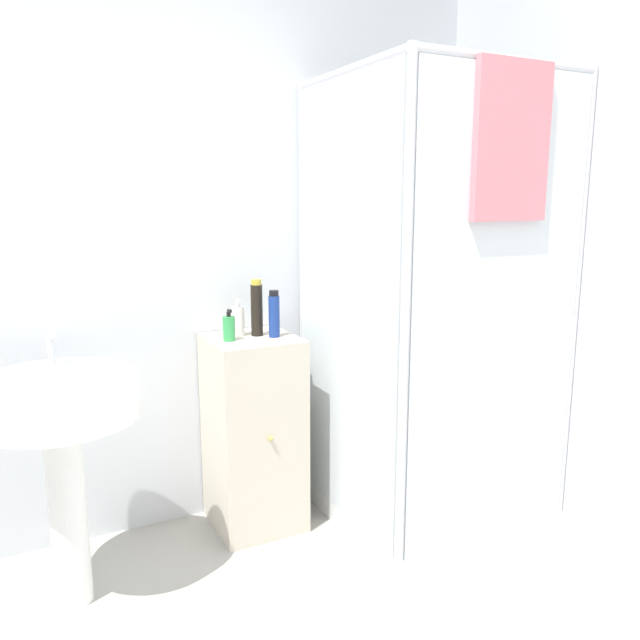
{
  "coord_description": "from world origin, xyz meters",
  "views": [
    {
      "loc": [
        -0.42,
        -0.96,
        1.44
      ],
      "look_at": [
        0.64,
        1.14,
        0.98
      ],
      "focal_mm": 35.0,
      "sensor_mm": 36.0,
      "label": 1
    }
  ],
  "objects_px": {
    "shampoo_bottle_blue": "(274,314)",
    "shampoo_bottle_tall_black": "(257,308)",
    "soap_dispenser": "(229,328)",
    "lotion_bottle_white": "(238,321)",
    "sink": "(60,423)"
  },
  "relations": [
    {
      "from": "shampoo_bottle_tall_black",
      "to": "lotion_bottle_white",
      "type": "bearing_deg",
      "value": 157.87
    },
    {
      "from": "shampoo_bottle_blue",
      "to": "sink",
      "type": "bearing_deg",
      "value": -167.94
    },
    {
      "from": "shampoo_bottle_tall_black",
      "to": "lotion_bottle_white",
      "type": "relative_size",
      "value": 1.55
    },
    {
      "from": "sink",
      "to": "lotion_bottle_white",
      "type": "xyz_separation_m",
      "value": [
        0.75,
        0.28,
        0.24
      ]
    },
    {
      "from": "shampoo_bottle_tall_black",
      "to": "soap_dispenser",
      "type": "bearing_deg",
      "value": -163.36
    },
    {
      "from": "lotion_bottle_white",
      "to": "shampoo_bottle_blue",
      "type": "bearing_deg",
      "value": -34.69
    },
    {
      "from": "shampoo_bottle_tall_black",
      "to": "shampoo_bottle_blue",
      "type": "bearing_deg",
      "value": -47.14
    },
    {
      "from": "sink",
      "to": "soap_dispenser",
      "type": "relative_size",
      "value": 7.28
    },
    {
      "from": "soap_dispenser",
      "to": "shampoo_bottle_blue",
      "type": "relative_size",
      "value": 0.67
    },
    {
      "from": "soap_dispenser",
      "to": "shampoo_bottle_tall_black",
      "type": "xyz_separation_m",
      "value": [
        0.14,
        0.04,
        0.07
      ]
    },
    {
      "from": "shampoo_bottle_blue",
      "to": "lotion_bottle_white",
      "type": "bearing_deg",
      "value": 145.31
    },
    {
      "from": "sink",
      "to": "shampoo_bottle_tall_black",
      "type": "relative_size",
      "value": 4.01
    },
    {
      "from": "shampoo_bottle_tall_black",
      "to": "shampoo_bottle_blue",
      "type": "distance_m",
      "value": 0.08
    },
    {
      "from": "shampoo_bottle_blue",
      "to": "shampoo_bottle_tall_black",
      "type": "bearing_deg",
      "value": 132.86
    },
    {
      "from": "lotion_bottle_white",
      "to": "sink",
      "type": "bearing_deg",
      "value": -159.64
    }
  ]
}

